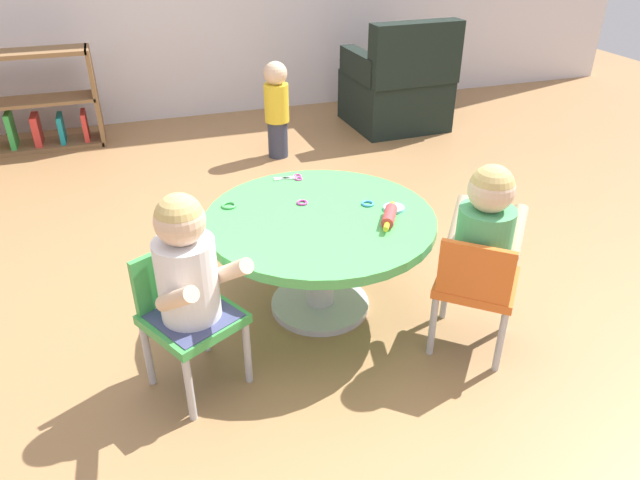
% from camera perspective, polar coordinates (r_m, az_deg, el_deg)
% --- Properties ---
extents(ground_plane, '(10.00, 10.00, 0.00)m').
position_cam_1_polar(ground_plane, '(2.67, 0.00, -6.46)').
color(ground_plane, '#9E7247').
extents(craft_table, '(0.96, 0.96, 0.46)m').
position_cam_1_polar(craft_table, '(2.47, 0.00, 0.32)').
color(craft_table, silver).
rests_on(craft_table, ground).
extents(child_chair_left, '(0.41, 0.41, 0.54)m').
position_cam_1_polar(child_chair_left, '(2.18, -12.81, -6.97)').
color(child_chair_left, '#B7B7BC').
rests_on(child_chair_left, ground).
extents(seated_child_left, '(0.40, 0.43, 0.51)m').
position_cam_1_polar(seated_child_left, '(2.02, -12.87, -2.33)').
color(seated_child_left, '#3F4772').
rests_on(seated_child_left, ground).
extents(child_chair_right, '(0.42, 0.42, 0.54)m').
position_cam_1_polar(child_chair_right, '(2.35, 14.88, -4.26)').
color(child_chair_right, '#B7B7BC').
rests_on(child_chair_right, ground).
extents(seated_child_right, '(0.43, 0.44, 0.51)m').
position_cam_1_polar(seated_child_right, '(2.27, 15.77, 1.01)').
color(seated_child_right, '#3F4772').
rests_on(seated_child_right, ground).
extents(bookshelf_low, '(0.93, 0.28, 0.70)m').
position_cam_1_polar(bookshelf_low, '(4.81, -26.42, 11.48)').
color(bookshelf_low, olive).
rests_on(bookshelf_low, ground).
extents(armchair_dark, '(0.74, 0.74, 0.85)m').
position_cam_1_polar(armchair_dark, '(4.84, 7.59, 14.41)').
color(armchair_dark, black).
rests_on(armchair_dark, ground).
extents(toddler_standing, '(0.17, 0.17, 0.67)m').
position_cam_1_polar(toddler_standing, '(4.16, -4.24, 12.77)').
color(toddler_standing, '#33384C').
rests_on(toddler_standing, ground).
extents(rolling_pin, '(0.14, 0.21, 0.05)m').
position_cam_1_polar(rolling_pin, '(2.39, 6.76, 2.33)').
color(rolling_pin, '#D83F3F').
rests_on(rolling_pin, craft_table).
extents(craft_scissors, '(0.14, 0.08, 0.01)m').
position_cam_1_polar(craft_scissors, '(2.77, -2.71, 6.07)').
color(craft_scissors, silver).
rests_on(craft_scissors, craft_table).
extents(playdough_blob_0, '(0.09, 0.09, 0.01)m').
position_cam_1_polar(playdough_blob_0, '(2.49, 7.20, 3.09)').
color(playdough_blob_0, '#8CCCF2').
rests_on(playdough_blob_0, craft_table).
extents(cookie_cutter_0, '(0.05, 0.05, 0.01)m').
position_cam_1_polar(cookie_cutter_0, '(2.53, -1.75, 3.66)').
color(cookie_cutter_0, '#D83FA5').
rests_on(cookie_cutter_0, craft_table).
extents(cookie_cutter_1, '(0.06, 0.06, 0.01)m').
position_cam_1_polar(cookie_cutter_1, '(2.53, -8.86, 3.33)').
color(cookie_cutter_1, '#4CB259').
rests_on(cookie_cutter_1, craft_table).
extents(cookie_cutter_2, '(0.06, 0.06, 0.01)m').
position_cam_1_polar(cookie_cutter_2, '(2.53, 4.66, 3.55)').
color(cookie_cutter_2, '#3F99D8').
rests_on(cookie_cutter_2, craft_table).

